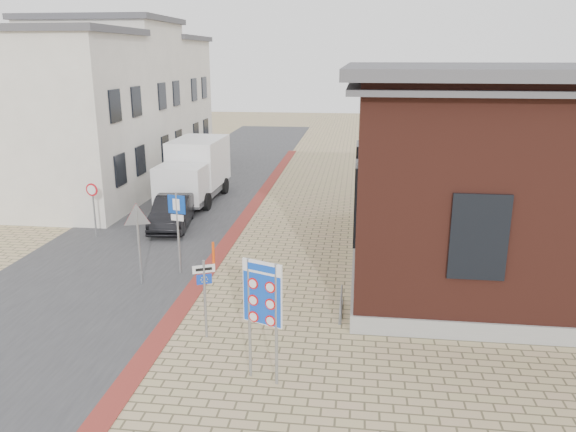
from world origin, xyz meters
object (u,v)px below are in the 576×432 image
at_px(box_truck, 195,170).
at_px(parking_sign, 177,218).
at_px(sedan, 172,212).
at_px(essen_sign, 205,288).
at_px(bollard, 213,256).
at_px(border_sign, 262,296).

xyz_separation_m(box_truck, parking_sign, (2.29, -9.82, 0.38)).
bearing_deg(sedan, essen_sign, -74.59).
relative_size(sedan, box_truck, 0.70).
distance_m(essen_sign, bollard, 4.89).
height_order(box_truck, border_sign, box_truck).
bearing_deg(parking_sign, box_truck, 115.28).
bearing_deg(bollard, box_truck, 109.60).
distance_m(essen_sign, parking_sign, 4.70).
bearing_deg(essen_sign, border_sign, -69.38).
height_order(border_sign, parking_sign, border_sign).
relative_size(sedan, bollard, 4.05).
relative_size(box_truck, bollard, 5.82).
xyz_separation_m(box_truck, border_sign, (6.14, -15.82, 0.50)).
bearing_deg(bollard, parking_sign, -154.15).
relative_size(box_truck, essen_sign, 2.72).
xyz_separation_m(sedan, box_truck, (-0.33, 4.66, 0.89)).
bearing_deg(border_sign, essen_sign, 156.85).
relative_size(border_sign, essen_sign, 1.34).
height_order(box_truck, bollard, box_truck).
bearing_deg(sedan, box_truck, 86.34).
bearing_deg(border_sign, box_truck, 132.85).
bearing_deg(box_truck, essen_sign, -71.79).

